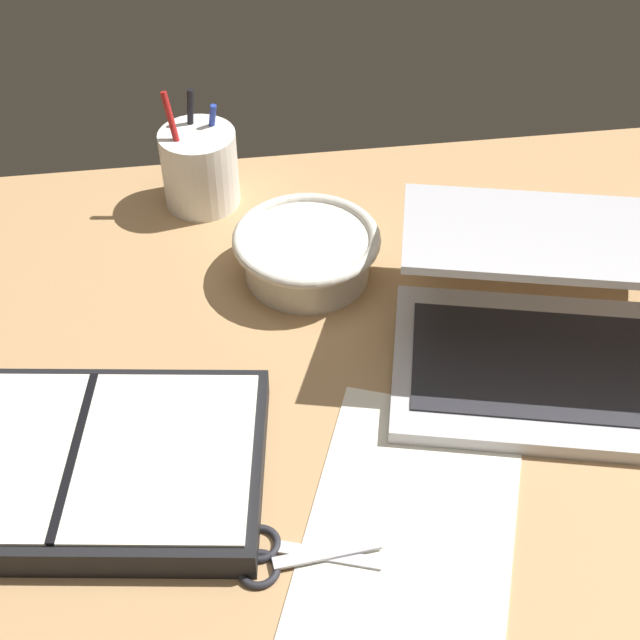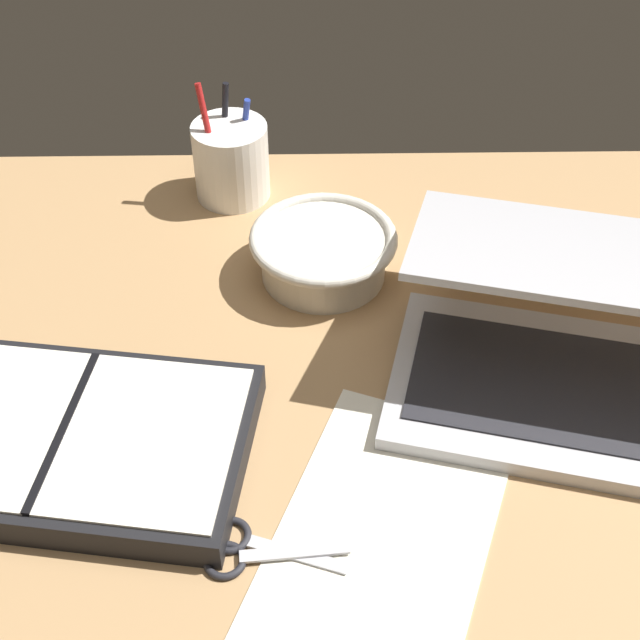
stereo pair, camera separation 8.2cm
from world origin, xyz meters
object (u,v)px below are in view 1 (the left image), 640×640
pen_cup (200,168)px  planner (78,464)px  scissors (276,556)px  laptop (555,323)px  bowl (307,252)px

pen_cup → planner: 45.46cm
planner → scissors: (17.41, -11.40, -1.47)cm
laptop → scissors: 37.96cm
laptop → scissors: size_ratio=3.05×
laptop → pen_cup: 49.30cm
bowl → scissors: bearing=-101.5°
scissors → planner: bearing=153.7°
planner → scissors: size_ratio=2.91×
pen_cup → scissors: pen_cup is taller
laptop → planner: (-49.03, -9.08, -3.21)cm
planner → scissors: 20.87cm
pen_cup → scissors: (3.90, -54.68, -4.80)cm
pen_cup → bowl: bearing=-55.3°
laptop → scissors: bearing=-132.9°
bowl → planner: bowl is taller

